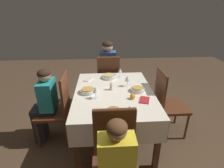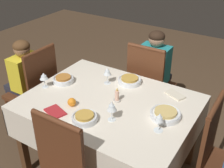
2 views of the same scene
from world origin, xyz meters
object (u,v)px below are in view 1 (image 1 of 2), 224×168
(person_child_teal, at_px, (44,103))
(orange_fruit, at_px, (133,96))
(candle_centerpiece, at_px, (111,87))
(napkin_spare_side, at_px, (145,100))
(chair_east, at_px, (115,158))
(chair_west, at_px, (108,79))
(wine_glass_west, at_px, (120,71))
(wine_glass_north, at_px, (127,78))
(bowl_south, at_px, (88,91))
(bowl_west, at_px, (109,76))
(person_adult_denim, at_px, (108,68))
(bowl_east, at_px, (113,112))
(bowl_north, at_px, (137,89))
(chair_south, at_px, (58,106))
(wine_glass_east, at_px, (130,109))
(dining_table, at_px, (114,97))
(napkin_red_folded, at_px, (88,79))
(chair_north, at_px, (167,101))
(wine_glass_south, at_px, (96,90))

(person_child_teal, distance_m, orange_fruit, 1.18)
(candle_centerpiece, xyz_separation_m, napkin_spare_side, (0.31, 0.39, -0.04))
(chair_east, relative_size, napkin_spare_side, 5.12)
(chair_west, bearing_deg, wine_glass_west, 111.41)
(wine_glass_north, bearing_deg, chair_east, -13.37)
(chair_east, height_order, bowl_south, chair_east)
(person_child_teal, xyz_separation_m, bowl_west, (-0.46, 0.89, 0.18))
(person_adult_denim, height_order, bowl_east, person_adult_denim)
(chair_east, height_order, person_adult_denim, person_adult_denim)
(bowl_west, distance_m, bowl_north, 0.60)
(orange_fruit, bearing_deg, wine_glass_north, -177.80)
(chair_west, xyz_separation_m, candle_centerpiece, (0.87, 0.00, 0.24))
(chair_south, bearing_deg, chair_west, 141.58)
(wine_glass_east, bearing_deg, dining_table, -169.29)
(bowl_north, bearing_deg, bowl_east, -34.96)
(wine_glass_east, relative_size, orange_fruit, 2.10)
(napkin_red_folded, bearing_deg, bowl_west, 98.53)
(chair_north, bearing_deg, wine_glass_west, 54.53)
(person_adult_denim, distance_m, wine_glass_east, 1.69)
(wine_glass_west, height_order, wine_glass_south, wine_glass_south)
(chair_west, xyz_separation_m, bowl_west, (0.45, -0.00, 0.23))
(chair_west, xyz_separation_m, person_child_teal, (0.91, -0.90, 0.05))
(person_child_teal, bearing_deg, chair_east, 43.61)
(wine_glass_west, bearing_deg, chair_south, -61.50)
(wine_glass_north, bearing_deg, orange_fruit, 2.20)
(dining_table, distance_m, chair_east, 0.93)
(dining_table, relative_size, napkin_spare_side, 7.01)
(chair_south, distance_m, bowl_north, 1.10)
(chair_east, bearing_deg, bowl_east, 88.35)
(wine_glass_west, xyz_separation_m, bowl_north, (0.50, 0.18, -0.08))
(wine_glass_east, distance_m, napkin_red_folded, 1.13)
(chair_east, bearing_deg, bowl_west, 89.44)
(bowl_west, distance_m, bowl_south, 0.56)
(person_adult_denim, bearing_deg, bowl_north, 107.78)
(candle_centerpiece, bearing_deg, person_adult_denim, -179.80)
(napkin_spare_side, bearing_deg, person_adult_denim, -163.82)
(person_child_teal, relative_size, napkin_red_folded, 5.70)
(chair_north, distance_m, wine_glass_west, 0.84)
(bowl_south, xyz_separation_m, bowl_east, (0.51, 0.30, 0.00))
(dining_table, height_order, wine_glass_north, wine_glass_north)
(dining_table, height_order, bowl_north, bowl_north)
(bowl_south, distance_m, napkin_red_folded, 0.43)
(chair_south, bearing_deg, bowl_west, 122.73)
(bowl_west, bearing_deg, person_adult_denim, 179.60)
(wine_glass_east, bearing_deg, bowl_west, -171.76)
(chair_south, bearing_deg, person_child_teal, -90.00)
(bowl_north, relative_size, napkin_spare_side, 0.98)
(person_child_teal, distance_m, wine_glass_north, 1.17)
(candle_centerpiece, bearing_deg, person_child_teal, -86.92)
(chair_east, height_order, bowl_east, chair_east)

